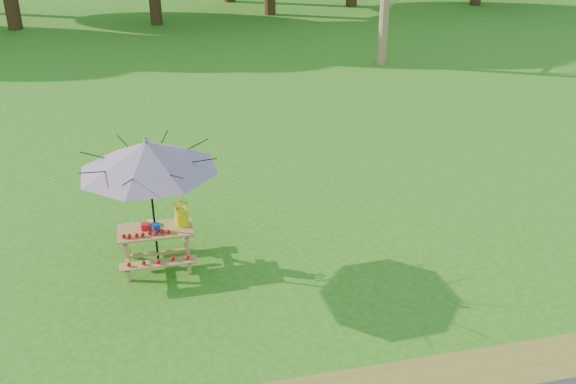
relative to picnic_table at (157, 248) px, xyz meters
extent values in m
plane|color=#276B14|center=(-2.12, -0.93, -0.33)|extent=(120.00, 120.00, 0.00)
cube|color=tan|center=(0.00, 0.00, 0.32)|extent=(1.20, 0.62, 0.04)
cube|color=tan|center=(0.00, -0.55, 0.03)|extent=(1.20, 0.22, 0.04)
cube|color=tan|center=(0.00, 0.55, 0.03)|extent=(1.20, 0.22, 0.04)
cylinder|color=black|center=(0.00, 0.00, 0.80)|extent=(0.04, 0.04, 2.25)
cone|color=teal|center=(0.00, 0.00, 1.62)|extent=(2.80, 2.80, 0.47)
sphere|color=teal|center=(0.00, 0.00, 1.88)|extent=(0.08, 0.08, 0.08)
cube|color=red|center=(-0.15, 0.04, 0.39)|extent=(0.14, 0.12, 0.10)
cylinder|color=#13349E|center=(0.02, -0.07, 0.41)|extent=(0.13, 0.13, 0.13)
cube|color=beige|center=(-0.06, 0.17, 0.38)|extent=(0.13, 0.13, 0.07)
cylinder|color=yellow|center=(0.45, 0.06, 0.45)|extent=(0.22, 0.22, 0.22)
imported|color=yellow|center=(0.45, 0.06, 0.67)|extent=(0.36, 0.33, 0.33)
camera|label=1|loc=(0.06, -9.29, 5.43)|focal=40.00mm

